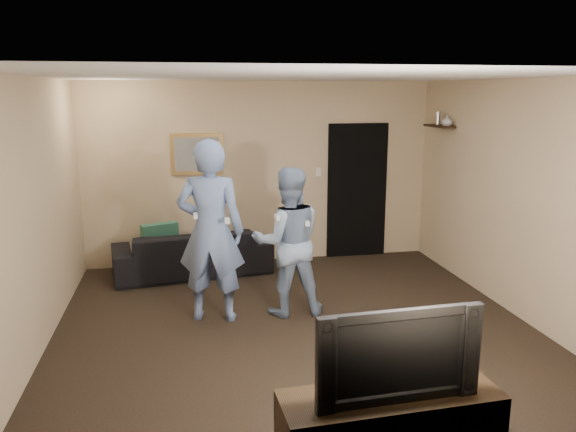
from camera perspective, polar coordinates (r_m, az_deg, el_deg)
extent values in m
plane|color=black|center=(6.10, 0.71, -11.21)|extent=(5.00, 5.00, 0.00)
cube|color=silver|center=(5.58, 0.79, 14.02)|extent=(5.00, 5.00, 0.04)
cube|color=tan|center=(8.13, -2.80, 4.36)|extent=(5.00, 0.04, 2.60)
cube|color=tan|center=(3.38, 9.36, -7.69)|extent=(5.00, 0.04, 2.60)
cube|color=tan|center=(5.76, -24.44, -0.19)|extent=(0.04, 5.00, 2.60)
cube|color=tan|center=(6.66, 22.34, 1.59)|extent=(0.04, 5.00, 2.60)
imported|color=black|center=(7.81, -9.68, -3.60)|extent=(2.20, 1.10, 0.62)
cube|color=#1B5340|center=(7.77, -12.85, -2.50)|extent=(0.51, 0.32, 0.49)
cube|color=olive|center=(7.99, -9.23, 6.24)|extent=(0.72, 0.05, 0.57)
cube|color=slate|center=(7.96, -9.23, 6.22)|extent=(0.62, 0.01, 0.47)
cube|color=black|center=(8.47, 7.02, 2.56)|extent=(0.90, 0.06, 2.00)
cube|color=silver|center=(8.26, 3.09, 4.49)|extent=(0.08, 0.02, 0.12)
cube|color=black|center=(8.08, 15.12, 8.82)|extent=(0.20, 0.60, 0.03)
imported|color=#BDBCC2|center=(7.88, 15.85, 9.32)|extent=(0.14, 0.14, 0.14)
cylinder|color=silver|center=(8.13, 14.99, 9.59)|extent=(0.06, 0.06, 0.18)
cube|color=black|center=(4.06, 10.25, -20.57)|extent=(1.50, 0.54, 0.53)
imported|color=black|center=(3.78, 10.60, -13.20)|extent=(1.10, 0.19, 0.63)
imported|color=#6B86B9|center=(6.06, -7.86, -1.55)|extent=(0.81, 0.63, 1.98)
cube|color=white|center=(5.79, -9.38, 0.03)|extent=(0.04, 0.14, 0.04)
cube|color=white|center=(5.82, -6.21, -0.48)|extent=(0.05, 0.09, 0.05)
imported|color=#7F99B9|center=(6.21, 0.00, -2.62)|extent=(0.82, 0.64, 1.66)
cube|color=white|center=(5.89, -1.13, -0.12)|extent=(0.04, 0.14, 0.04)
cube|color=white|center=(5.97, 1.90, -0.73)|extent=(0.05, 0.09, 0.05)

